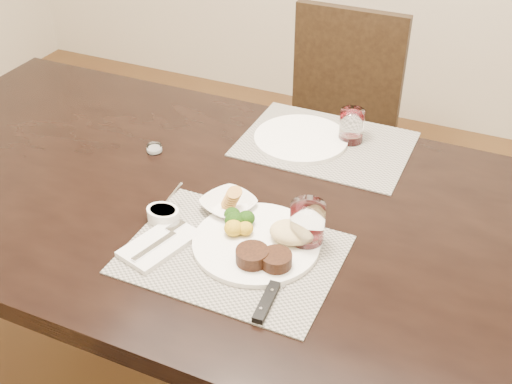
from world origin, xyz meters
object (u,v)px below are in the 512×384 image
at_px(chair_far, 336,120).
at_px(wine_glass_near, 307,227).
at_px(steak_knife, 273,292).
at_px(cracker_bowl, 229,204).
at_px(far_plate, 301,138).
at_px(dinner_plate, 261,242).

relative_size(chair_far, wine_glass_near, 8.47).
xyz_separation_m(steak_knife, cracker_bowl, (-0.21, 0.22, 0.01)).
bearing_deg(chair_far, far_plate, -82.68).
bearing_deg(far_plate, steak_knife, -74.34).
height_order(chair_far, far_plate, chair_far).
xyz_separation_m(chair_far, cracker_bowl, (0.04, -0.97, 0.27)).
relative_size(chair_far, steak_knife, 3.39).
distance_m(cracker_bowl, wine_glass_near, 0.22).
xyz_separation_m(chair_far, far_plate, (0.08, -0.59, 0.26)).
xyz_separation_m(steak_knife, wine_glass_near, (0.01, 0.18, 0.04)).
distance_m(dinner_plate, steak_knife, 0.15).
distance_m(dinner_plate, wine_glass_near, 0.11).
distance_m(chair_far, cracker_bowl, 1.01).
bearing_deg(wine_glass_near, chair_far, 103.83).
bearing_deg(steak_knife, dinner_plate, 118.22).
bearing_deg(far_plate, cracker_bowl, -96.07).
height_order(dinner_plate, wine_glass_near, wine_glass_near).
relative_size(steak_knife, far_plate, 1.01).
distance_m(chair_far, dinner_plate, 1.11).
distance_m(steak_knife, far_plate, 0.62).
distance_m(chair_far, far_plate, 0.65).
height_order(wine_glass_near, far_plate, wine_glass_near).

